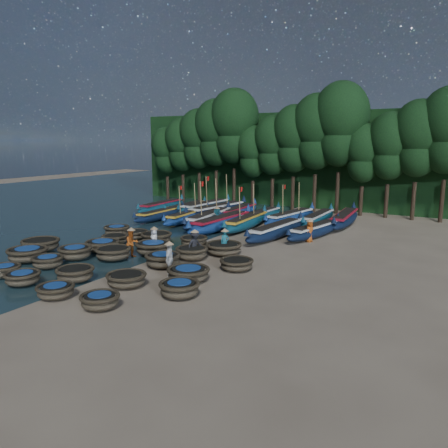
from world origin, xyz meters
The scene contains 62 objects.
ground centered at (0.00, 0.00, 0.00)m, with size 120.00×120.00×0.00m, color gray.
foliage_wall centered at (0.00, 23.50, 5.00)m, with size 40.00×3.00×10.00m, color black.
coracle_1 centered at (-4.53, -8.88, 0.37)m, with size 1.75×1.75×0.64m.
coracle_2 centered at (-2.57, -9.24, 0.39)m, with size 1.81×1.81×0.67m.
coracle_3 centered at (0.37, -9.65, 0.37)m, with size 1.96×1.96×0.64m.
coracle_4 centered at (3.06, -9.55, 0.38)m, with size 1.92×1.92×0.66m.
coracle_5 centered at (-6.12, -6.38, 0.49)m, with size 2.86×2.86×0.84m.
coracle_6 centered at (-3.98, -6.66, 0.40)m, with size 1.87×1.87×0.69m.
coracle_7 centered at (-0.76, -7.53, 0.43)m, with size 2.31×2.31×0.74m.
coracle_8 centered at (2.05, -6.83, 0.40)m, with size 1.99×1.99×0.70m.
coracle_9 centered at (5.17, -6.72, 0.43)m, with size 2.31×2.31×0.75m.
coracle_10 centered at (-7.60, -4.37, 0.46)m, with size 2.68×2.68×0.81m.
coracle_11 centered at (-4.06, -4.66, 0.47)m, with size 2.03×2.03×0.81m.
coracle_12 centered at (-2.01, -3.56, 0.45)m, with size 2.21×2.21×0.79m.
coracle_13 centered at (1.54, -3.31, 0.48)m, with size 2.04×2.04×0.82m.
coracle_14 centered at (4.18, -4.59, 0.42)m, with size 2.21×2.21×0.73m.
coracle_15 centered at (-4.85, -0.50, 0.38)m, with size 2.05×2.05×0.67m.
coracle_16 centered at (-4.02, -2.45, 0.43)m, with size 2.72×2.72×0.75m.
coracle_17 centered at (-0.68, -1.44, 0.49)m, with size 2.29×2.29×0.84m.
coracle_18 centered at (2.02, -1.13, 0.45)m, with size 2.06×2.06×0.79m.
coracle_19 centered at (5.40, -1.71, 0.38)m, with size 2.12×2.12×0.66m.
coracle_20 centered at (-6.65, 1.56, 0.44)m, with size 2.28×2.28×0.77m.
coracle_21 centered at (-4.67, 1.43, 0.37)m, with size 1.87×1.87×0.65m.
coracle_22 centered at (-2.41, 1.00, 0.46)m, with size 2.22×2.22×0.81m.
coracle_23 centered at (0.12, 1.88, 0.36)m, with size 2.32×2.32×0.63m.
coracle_24 centered at (3.09, 0.83, 0.44)m, with size 2.52×2.52×0.76m.
long_boat_2 centered at (-8.08, 8.60, 0.49)m, with size 1.36×7.39×1.30m.
long_boat_3 centered at (-5.21, 8.80, 0.54)m, with size 2.04×7.92×3.38m.
long_boat_4 centered at (-2.86, 8.50, 0.62)m, with size 2.70×9.09×3.89m.
long_boat_5 centered at (-0.97, 7.44, 0.62)m, with size 1.96×9.17×1.62m.
long_boat_6 centered at (0.52, 8.89, 0.57)m, with size 1.94×8.40×3.57m.
long_boat_7 centered at (3.99, 6.98, 0.57)m, with size 2.21×8.48×1.50m.
long_boat_8 centered at (6.38, 8.67, 0.53)m, with size 2.66×7.74×1.38m.
long_boat_9 centered at (-11.04, 12.52, 0.53)m, with size 1.75×7.87×1.39m.
long_boat_10 centered at (-8.34, 13.03, 0.50)m, with size 1.52×7.43×1.31m.
long_boat_11 centered at (-6.78, 14.10, 0.57)m, with size 2.11×8.52×1.50m.
long_boat_12 centered at (-4.57, 12.72, 0.62)m, with size 2.75×9.10×3.90m.
long_boat_13 centered at (-2.66, 13.38, 0.53)m, with size 1.70×7.91×1.39m.
long_boat_14 centered at (0.00, 12.63, 0.51)m, with size 1.67×7.54×1.33m.
long_boat_15 centered at (2.71, 12.96, 0.55)m, with size 2.63×8.10×3.48m.
long_boat_16 centered at (4.93, 13.71, 0.53)m, with size 1.44×7.96×1.40m.
long_boat_17 centered at (7.02, 14.34, 0.59)m, with size 2.14×8.78×1.55m.
fisherman_0 centered at (-1.29, -0.56, 0.83)m, with size 0.88×0.76×1.71m.
fisherman_1 centered at (3.13, 0.91, 0.90)m, with size 0.63×0.69×1.78m.
fisherman_2 centered at (-1.46, -2.52, 0.93)m, with size 0.89×1.01×1.97m.
fisherman_3 centered at (2.00, -0.76, 0.89)m, with size 0.91×1.23×1.90m.
fisherman_4 centered at (2.84, -4.38, 0.95)m, with size 0.81×1.14×2.00m.
fisherman_5 centered at (-1.54, 7.66, 0.90)m, with size 1.26×1.66×1.95m.
fisherman_6 centered at (6.52, 6.97, 0.84)m, with size 0.64×0.84×1.75m.
tree_0 centered at (-16.00, 20.00, 5.97)m, with size 3.68×3.68×8.68m.
tree_1 centered at (-13.70, 20.00, 6.65)m, with size 4.09×4.09×9.65m.
tree_2 centered at (-11.40, 20.00, 7.32)m, with size 4.51×4.51×10.63m.
tree_3 centered at (-9.10, 20.00, 8.00)m, with size 4.92×4.92×11.60m.
tree_4 centered at (-6.80, 20.00, 8.67)m, with size 5.34×5.34×12.58m.
tree_5 centered at (-4.50, 20.00, 5.97)m, with size 3.68×3.68×8.68m.
tree_6 centered at (-2.20, 20.00, 6.65)m, with size 4.09×4.09×9.65m.
tree_7 centered at (0.10, 20.00, 7.32)m, with size 4.51×4.51×10.63m.
tree_8 centered at (2.40, 20.00, 8.00)m, with size 4.92×4.92×11.60m.
tree_9 centered at (4.70, 20.00, 8.67)m, with size 5.34×5.34×12.58m.
tree_10 centered at (7.00, 20.00, 5.97)m, with size 3.68×3.68×8.68m.
tree_11 centered at (9.30, 20.00, 6.65)m, with size 4.09×4.09×9.65m.
tree_12 centered at (11.60, 20.00, 7.32)m, with size 4.51×4.51×10.63m.
Camera 1 is at (16.50, -22.08, 7.06)m, focal length 35.00 mm.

